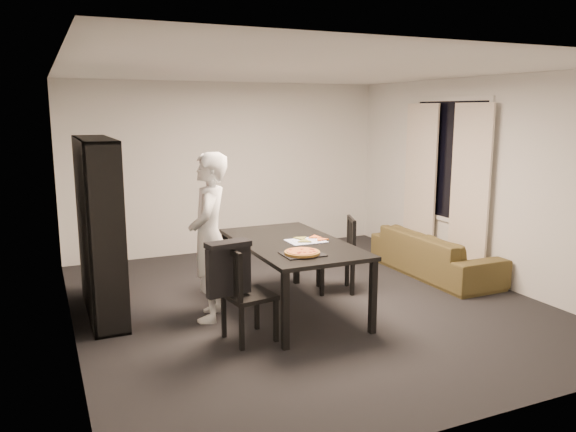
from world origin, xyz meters
name	(u,v)px	position (x,y,z in m)	size (l,w,h in m)	color
room	(306,191)	(0.00, 0.00, 1.30)	(5.01, 5.51, 2.61)	black
window_pane	(450,160)	(2.48, 0.60, 1.50)	(0.02, 1.40, 1.60)	black
window_frame	(449,160)	(2.48, 0.60, 1.50)	(0.03, 1.52, 1.72)	white
curtain_left	(470,191)	(2.40, 0.08, 1.15)	(0.03, 0.70, 2.25)	beige
curtain_right	(420,182)	(2.40, 1.12, 1.15)	(0.03, 0.70, 2.25)	beige
bookshelf	(99,228)	(-2.16, 0.60, 0.95)	(0.35, 1.50, 1.90)	black
dining_table	(292,248)	(-0.26, -0.19, 0.72)	(1.05, 1.89, 0.79)	black
chair_left	(241,288)	(-1.04, -0.74, 0.53)	(0.49, 0.49, 0.93)	black
chair_right	(343,249)	(0.59, 0.21, 0.52)	(0.54, 0.54, 0.91)	black
draped_jacket	(228,266)	(-1.17, -0.75, 0.76)	(0.44, 0.24, 0.51)	black
person	(209,237)	(-1.13, -0.02, 0.88)	(0.64, 0.42, 1.76)	white
baking_tray	(302,254)	(-0.40, -0.73, 0.79)	(0.40, 0.32, 0.01)	black
pepperoni_pizza	(302,252)	(-0.40, -0.74, 0.81)	(0.35, 0.35, 0.03)	#A0702E
kitchen_towel	(306,241)	(-0.12, -0.24, 0.79)	(0.40, 0.30, 0.01)	white
pizza_slices	(310,239)	(-0.05, -0.21, 0.80)	(0.37, 0.31, 0.01)	#CB7D3F
sofa	(435,254)	(2.08, 0.31, 0.29)	(1.96, 0.77, 0.57)	#413C1A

